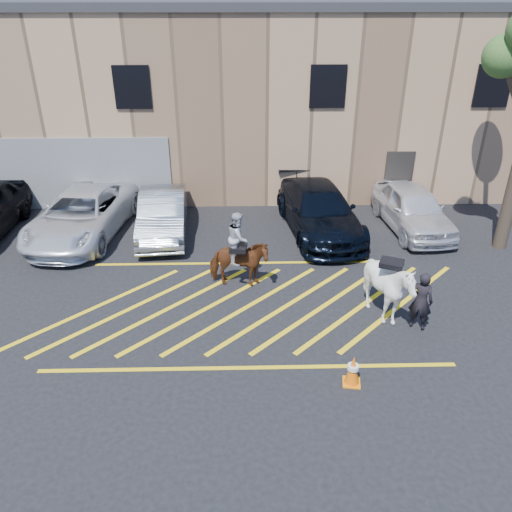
{
  "coord_description": "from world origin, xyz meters",
  "views": [
    {
      "loc": [
        -0.04,
        -11.65,
        7.52
      ],
      "look_at": [
        0.25,
        0.2,
        1.3
      ],
      "focal_mm": 35.0,
      "sensor_mm": 36.0,
      "label": 1
    }
  ],
  "objects_px": {
    "car_blue_suv": "(319,210)",
    "car_silver_sedan": "(163,214)",
    "car_white_suv": "(412,208)",
    "handler": "(421,301)",
    "saddled_white": "(388,288)",
    "car_white_pickup": "(82,214)",
    "mounted_bay": "(238,257)",
    "traffic_cone": "(353,370)"
  },
  "relations": [
    {
      "from": "car_white_pickup",
      "to": "car_blue_suv",
      "type": "distance_m",
      "value": 8.26
    },
    {
      "from": "car_silver_sedan",
      "to": "handler",
      "type": "height_order",
      "value": "handler"
    },
    {
      "from": "handler",
      "to": "saddled_white",
      "type": "relative_size",
      "value": 0.74
    },
    {
      "from": "handler",
      "to": "car_white_suv",
      "type": "bearing_deg",
      "value": -76.51
    },
    {
      "from": "handler",
      "to": "saddled_white",
      "type": "distance_m",
      "value": 0.85
    },
    {
      "from": "car_silver_sedan",
      "to": "car_blue_suv",
      "type": "xyz_separation_m",
      "value": [
        5.49,
        0.07,
        0.06
      ]
    },
    {
      "from": "car_white_pickup",
      "to": "mounted_bay",
      "type": "distance_m",
      "value": 6.53
    },
    {
      "from": "handler",
      "to": "saddled_white",
      "type": "height_order",
      "value": "saddled_white"
    },
    {
      "from": "mounted_bay",
      "to": "saddled_white",
      "type": "bearing_deg",
      "value": -24.99
    },
    {
      "from": "car_white_suv",
      "to": "handler",
      "type": "relative_size",
      "value": 2.88
    },
    {
      "from": "car_blue_suv",
      "to": "car_white_pickup",
      "type": "bearing_deg",
      "value": 173.15
    },
    {
      "from": "car_blue_suv",
      "to": "handler",
      "type": "distance_m",
      "value": 6.17
    },
    {
      "from": "saddled_white",
      "to": "traffic_cone",
      "type": "height_order",
      "value": "saddled_white"
    },
    {
      "from": "car_white_suv",
      "to": "traffic_cone",
      "type": "xyz_separation_m",
      "value": [
        -3.69,
        -8.08,
        -0.41
      ]
    },
    {
      "from": "handler",
      "to": "car_blue_suv",
      "type": "bearing_deg",
      "value": -45.2
    },
    {
      "from": "car_white_pickup",
      "to": "mounted_bay",
      "type": "xyz_separation_m",
      "value": [
        5.44,
        -3.6,
        0.15
      ]
    },
    {
      "from": "car_blue_suv",
      "to": "saddled_white",
      "type": "distance_m",
      "value": 5.62
    },
    {
      "from": "car_white_suv",
      "to": "mounted_bay",
      "type": "bearing_deg",
      "value": -153.09
    },
    {
      "from": "car_white_suv",
      "to": "mounted_bay",
      "type": "distance_m",
      "value": 7.3
    },
    {
      "from": "saddled_white",
      "to": "car_blue_suv",
      "type": "bearing_deg",
      "value": 100.16
    },
    {
      "from": "traffic_cone",
      "to": "car_silver_sedan",
      "type": "bearing_deg",
      "value": 123.2
    },
    {
      "from": "car_white_pickup",
      "to": "car_silver_sedan",
      "type": "distance_m",
      "value": 2.77
    },
    {
      "from": "car_white_pickup",
      "to": "traffic_cone",
      "type": "relative_size",
      "value": 7.67
    },
    {
      "from": "car_white_pickup",
      "to": "handler",
      "type": "distance_m",
      "value": 11.53
    },
    {
      "from": "saddled_white",
      "to": "traffic_cone",
      "type": "xyz_separation_m",
      "value": [
        -1.32,
        -2.41,
        -0.56
      ]
    },
    {
      "from": "mounted_bay",
      "to": "traffic_cone",
      "type": "bearing_deg",
      "value": -59.36
    },
    {
      "from": "car_silver_sedan",
      "to": "saddled_white",
      "type": "relative_size",
      "value": 2.1
    },
    {
      "from": "car_silver_sedan",
      "to": "car_white_suv",
      "type": "bearing_deg",
      "value": -3.41
    },
    {
      "from": "car_blue_suv",
      "to": "mounted_bay",
      "type": "xyz_separation_m",
      "value": [
        -2.81,
        -3.76,
        0.13
      ]
    },
    {
      "from": "handler",
      "to": "saddled_white",
      "type": "bearing_deg",
      "value": 0.13
    },
    {
      "from": "car_silver_sedan",
      "to": "car_white_suv",
      "type": "height_order",
      "value": "car_white_suv"
    },
    {
      "from": "handler",
      "to": "mounted_bay",
      "type": "height_order",
      "value": "mounted_bay"
    },
    {
      "from": "car_white_suv",
      "to": "saddled_white",
      "type": "xyz_separation_m",
      "value": [
        -2.37,
        -5.67,
        0.15
      ]
    },
    {
      "from": "mounted_bay",
      "to": "traffic_cone",
      "type": "distance_m",
      "value": 4.9
    },
    {
      "from": "car_blue_suv",
      "to": "car_white_suv",
      "type": "height_order",
      "value": "car_blue_suv"
    },
    {
      "from": "car_white_suv",
      "to": "saddled_white",
      "type": "relative_size",
      "value": 2.14
    },
    {
      "from": "saddled_white",
      "to": "handler",
      "type": "bearing_deg",
      "value": -28.44
    },
    {
      "from": "car_blue_suv",
      "to": "handler",
      "type": "bearing_deg",
      "value": -81.71
    },
    {
      "from": "car_blue_suv",
      "to": "car_silver_sedan",
      "type": "bearing_deg",
      "value": 172.77
    },
    {
      "from": "mounted_bay",
      "to": "car_blue_suv",
      "type": "bearing_deg",
      "value": 53.18
    },
    {
      "from": "car_blue_suv",
      "to": "saddled_white",
      "type": "height_order",
      "value": "saddled_white"
    },
    {
      "from": "car_white_pickup",
      "to": "saddled_white",
      "type": "distance_m",
      "value": 10.7
    }
  ]
}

